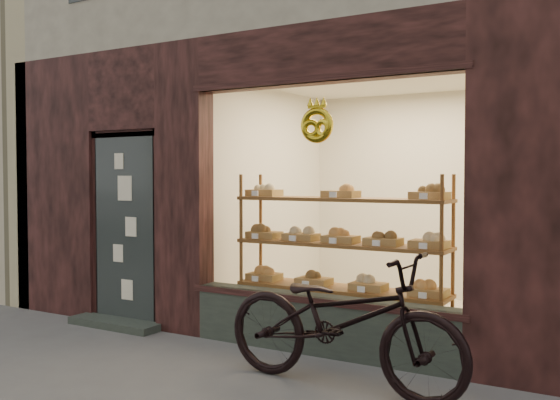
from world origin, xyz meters
The scene contains 2 objects.
display_shelf centered at (0.45, 2.55, 0.85)m, with size 2.20×0.45×1.70m.
bicycle centered at (1.02, 1.33, 0.55)m, with size 0.73×2.09×1.10m, color black.
Camera 1 is at (3.07, -3.11, 1.69)m, focal length 40.00 mm.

